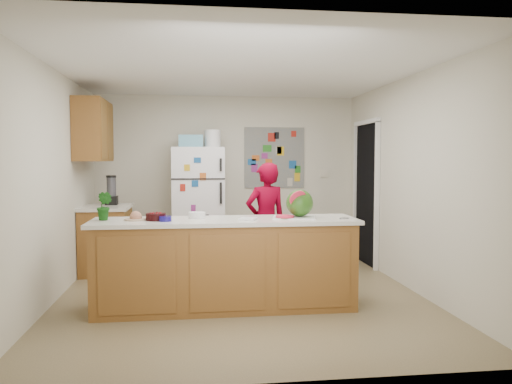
{
  "coord_description": "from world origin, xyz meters",
  "views": [
    {
      "loc": [
        -0.52,
        -5.52,
        1.52
      ],
      "look_at": [
        0.2,
        0.2,
        1.15
      ],
      "focal_mm": 35.0,
      "sensor_mm": 36.0,
      "label": 1
    }
  ],
  "objects": [
    {
      "name": "peninsula_top",
      "position": [
        -0.2,
        -0.5,
        0.9
      ],
      "size": [
        2.68,
        0.7,
        0.04
      ],
      "primitive_type": "cube",
      "color": "silver",
      "rests_on": "peninsula_base"
    },
    {
      "name": "wall_right",
      "position": [
        2.01,
        0.0,
        1.25
      ],
      "size": [
        0.02,
        4.5,
        2.5
      ],
      "primitive_type": "cube",
      "color": "beige",
      "rests_on": "ground"
    },
    {
      "name": "watermelon",
      "position": [
        0.57,
        -0.47,
        1.07
      ],
      "size": [
        0.28,
        0.28,
        0.28
      ],
      "primitive_type": "sphere",
      "color": "#2D5719",
      "rests_on": "cutting_board"
    },
    {
      "name": "peninsula_base",
      "position": [
        -0.2,
        -0.5,
        0.44
      ],
      "size": [
        2.6,
        0.62,
        0.88
      ],
      "primitive_type": "cube",
      "color": "brown",
      "rests_on": "floor"
    },
    {
      "name": "ceiling",
      "position": [
        0.0,
        0.0,
        2.51
      ],
      "size": [
        4.0,
        4.5,
        0.02
      ],
      "primitive_type": "cube",
      "color": "white",
      "rests_on": "wall_back"
    },
    {
      "name": "keys",
      "position": [
        1.0,
        -0.63,
        0.93
      ],
      "size": [
        0.1,
        0.06,
        0.01
      ],
      "primitive_type": "cube",
      "rotation": [
        0.0,
        0.0,
        0.25
      ],
      "color": "gray",
      "rests_on": "peninsula_top"
    },
    {
      "name": "potted_plant",
      "position": [
        -1.4,
        -0.45,
        1.06
      ],
      "size": [
        0.2,
        0.18,
        0.29
      ],
      "primitive_type": "imported",
      "rotation": [
        0.0,
        0.0,
        5.82
      ],
      "color": "#1A480F",
      "rests_on": "peninsula_top"
    },
    {
      "name": "fridge_top_bin",
      "position": [
        -0.55,
        1.88,
        1.79
      ],
      "size": [
        0.35,
        0.28,
        0.18
      ],
      "primitive_type": "cube",
      "color": "#5999B2",
      "rests_on": "refrigerator"
    },
    {
      "name": "cherry_bowl",
      "position": [
        -0.89,
        -0.51,
        0.96
      ],
      "size": [
        0.21,
        0.21,
        0.07
      ],
      "primitive_type": "cylinder",
      "rotation": [
        0.0,
        0.0,
        0.1
      ],
      "color": "black",
      "rests_on": "peninsula_top"
    },
    {
      "name": "paper_towel",
      "position": [
        0.02,
        -0.59,
        0.93
      ],
      "size": [
        0.2,
        0.19,
        0.02
      ],
      "primitive_type": "cube",
      "rotation": [
        0.0,
        0.0,
        -0.41
      ],
      "color": "silver",
      "rests_on": "peninsula_top"
    },
    {
      "name": "upper_cabinets",
      "position": [
        -1.82,
        1.3,
        1.9
      ],
      "size": [
        0.35,
        1.0,
        0.8
      ],
      "primitive_type": "cube",
      "color": "brown",
      "rests_on": "wall_left"
    },
    {
      "name": "watermelon_slice",
      "position": [
        0.4,
        -0.54,
        0.94
      ],
      "size": [
        0.18,
        0.18,
        0.02
      ],
      "primitive_type": "cylinder",
      "color": "#C12844",
      "rests_on": "cutting_board"
    },
    {
      "name": "cutting_board",
      "position": [
        0.51,
        -0.49,
        0.93
      ],
      "size": [
        0.49,
        0.41,
        0.01
      ],
      "primitive_type": "cube",
      "rotation": [
        0.0,
        0.0,
        -0.22
      ],
      "color": "white",
      "rests_on": "peninsula_top"
    },
    {
      "name": "person",
      "position": [
        0.38,
        0.63,
        0.74
      ],
      "size": [
        0.62,
        0.5,
        1.48
      ],
      "primitive_type": "imported",
      "rotation": [
        0.0,
        0.0,
        3.43
      ],
      "color": "maroon",
      "rests_on": "floor"
    },
    {
      "name": "wall_back",
      "position": [
        0.0,
        2.26,
        1.25
      ],
      "size": [
        4.0,
        0.02,
        2.5
      ],
      "primitive_type": "cube",
      "color": "beige",
      "rests_on": "ground"
    },
    {
      "name": "blender_appliance",
      "position": [
        -1.64,
        1.53,
        1.09
      ],
      "size": [
        0.13,
        0.13,
        0.38
      ],
      "primitive_type": "cylinder",
      "color": "black",
      "rests_on": "side_counter_top"
    },
    {
      "name": "wall_left",
      "position": [
        -2.01,
        0.0,
        1.25
      ],
      "size": [
        0.02,
        4.5,
        2.5
      ],
      "primitive_type": "cube",
      "color": "beige",
      "rests_on": "ground"
    },
    {
      "name": "doorway",
      "position": [
        1.99,
        1.45,
        1.02
      ],
      "size": [
        0.03,
        0.85,
        2.04
      ],
      "primitive_type": "cube",
      "color": "black",
      "rests_on": "ground"
    },
    {
      "name": "refrigerator",
      "position": [
        -0.45,
        1.88,
        0.85
      ],
      "size": [
        0.75,
        0.7,
        1.7
      ],
      "primitive_type": "cube",
      "color": "silver",
      "rests_on": "floor"
    },
    {
      "name": "side_counter_base",
      "position": [
        -1.69,
        1.35,
        0.43
      ],
      "size": [
        0.6,
        0.8,
        0.86
      ],
      "primitive_type": "cube",
      "color": "brown",
      "rests_on": "floor"
    },
    {
      "name": "floor",
      "position": [
        0.0,
        0.0,
        -0.01
      ],
      "size": [
        4.0,
        4.5,
        0.02
      ],
      "primitive_type": "cube",
      "color": "brown",
      "rests_on": "ground"
    },
    {
      "name": "cobalt_bowl",
      "position": [
        -0.79,
        -0.61,
        0.95
      ],
      "size": [
        0.12,
        0.12,
        0.05
      ],
      "primitive_type": "cylinder",
      "rotation": [
        0.0,
        0.0,
        -0.0
      ],
      "color": "#130C64",
      "rests_on": "peninsula_top"
    },
    {
      "name": "plate",
      "position": [
        -1.09,
        -0.48,
        0.93
      ],
      "size": [
        0.29,
        0.29,
        0.02
      ],
      "primitive_type": "cylinder",
      "rotation": [
        0.0,
        0.0,
        -0.36
      ],
      "color": "beige",
      "rests_on": "peninsula_top"
    },
    {
      "name": "white_bowl",
      "position": [
        -0.48,
        -0.37,
        0.95
      ],
      "size": [
        0.23,
        0.23,
        0.06
      ],
      "primitive_type": "cylinder",
      "rotation": [
        0.0,
        0.0,
        0.41
      ],
      "color": "white",
      "rests_on": "peninsula_top"
    },
    {
      "name": "side_counter_top",
      "position": [
        -1.69,
        1.35,
        0.88
      ],
      "size": [
        0.64,
        0.84,
        0.04
      ],
      "primitive_type": "cube",
      "color": "silver",
      "rests_on": "side_counter_base"
    },
    {
      "name": "photo_collage",
      "position": [
        0.75,
        2.24,
        1.55
      ],
      "size": [
        0.95,
        0.01,
        0.95
      ],
      "primitive_type": "cube",
      "color": "slate",
      "rests_on": "wall_back"
    }
  ]
}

